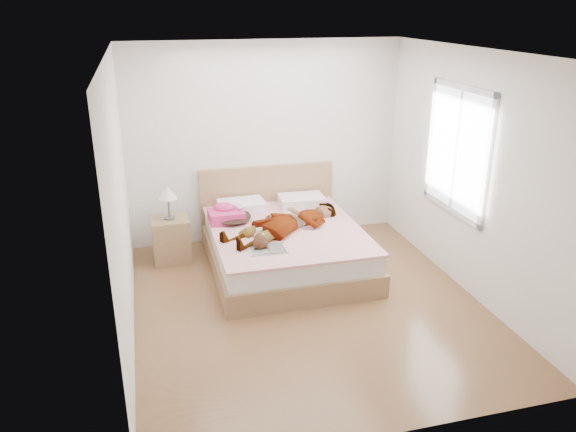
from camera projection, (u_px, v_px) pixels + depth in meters
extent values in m
plane|color=#4C2A17|center=(308.00, 305.00, 5.98)|extent=(4.00, 4.00, 0.00)
imported|color=white|center=(286.00, 219.00, 6.61)|extent=(1.75, 1.31, 0.23)
ellipsoid|color=black|center=(232.00, 216.00, 6.91)|extent=(0.50, 0.60, 0.09)
cube|color=silver|center=(238.00, 206.00, 6.82)|extent=(0.09, 0.11, 0.05)
plane|color=white|center=(312.00, 52.00, 5.06)|extent=(4.00, 4.00, 0.00)
plane|color=silver|center=(266.00, 143.00, 7.33)|extent=(3.60, 0.00, 3.60)
plane|color=silver|center=(397.00, 280.00, 3.71)|extent=(3.60, 0.00, 3.60)
plane|color=silver|center=(120.00, 205.00, 5.09)|extent=(0.00, 4.00, 4.00)
plane|color=white|center=(472.00, 175.00, 5.95)|extent=(0.00, 4.00, 4.00)
cube|color=white|center=(457.00, 150.00, 6.14)|extent=(0.02, 1.10, 1.30)
cube|color=silver|center=(488.00, 164.00, 5.62)|extent=(0.04, 0.06, 1.42)
cube|color=silver|center=(432.00, 139.00, 6.67)|extent=(0.04, 0.06, 1.42)
cube|color=silver|center=(451.00, 209.00, 6.38)|extent=(0.04, 1.22, 0.06)
cube|color=silver|center=(464.00, 87.00, 5.90)|extent=(0.04, 1.22, 0.06)
cube|color=silver|center=(457.00, 150.00, 6.14)|extent=(0.03, 0.04, 1.30)
cube|color=brown|center=(286.00, 257.00, 6.80)|extent=(1.78, 2.08, 0.26)
cube|color=silver|center=(286.00, 239.00, 6.71)|extent=(1.70, 2.00, 0.22)
cube|color=silver|center=(286.00, 229.00, 6.67)|extent=(1.74, 2.04, 0.03)
cube|color=#8C6041|center=(267.00, 202.00, 7.58)|extent=(1.80, 0.07, 1.00)
cube|color=white|center=(242.00, 206.00, 7.19)|extent=(0.61, 0.44, 0.13)
cube|color=white|center=(302.00, 201.00, 7.38)|extent=(0.60, 0.43, 0.13)
cube|color=#D53A6C|center=(226.00, 216.00, 6.85)|extent=(0.43, 0.35, 0.14)
ellipsoid|color=#DE3C94|center=(224.00, 207.00, 6.87)|extent=(0.30, 0.27, 0.13)
cube|color=silver|center=(268.00, 250.00, 6.06)|extent=(0.42, 0.29, 0.01)
cube|color=white|center=(258.00, 250.00, 6.04)|extent=(0.22, 0.28, 0.02)
cube|color=#262626|center=(277.00, 248.00, 6.08)|extent=(0.22, 0.28, 0.02)
cylinder|color=white|center=(260.00, 232.00, 6.41)|extent=(0.11, 0.11, 0.10)
torus|color=white|center=(263.00, 231.00, 6.43)|extent=(0.07, 0.03, 0.07)
cylinder|color=black|center=(260.00, 229.00, 6.39)|extent=(0.09, 0.09, 0.00)
ellipsoid|color=black|center=(260.00, 243.00, 6.08)|extent=(0.19, 0.21, 0.14)
ellipsoid|color=beige|center=(260.00, 242.00, 6.06)|extent=(0.10, 0.11, 0.07)
sphere|color=black|center=(259.00, 238.00, 6.17)|extent=(0.11, 0.11, 0.11)
sphere|color=pink|center=(256.00, 235.00, 6.19)|extent=(0.04, 0.04, 0.04)
sphere|color=pink|center=(263.00, 235.00, 6.20)|extent=(0.04, 0.04, 0.04)
ellipsoid|color=black|center=(255.00, 247.00, 6.04)|extent=(0.05, 0.07, 0.03)
ellipsoid|color=#33150E|center=(266.00, 247.00, 6.06)|extent=(0.05, 0.07, 0.03)
cube|color=brown|center=(171.00, 239.00, 6.93)|extent=(0.46, 0.41, 0.55)
cylinder|color=#545454|center=(170.00, 218.00, 6.83)|extent=(0.14, 0.14, 0.02)
cylinder|color=#505050|center=(169.00, 207.00, 6.78)|extent=(0.02, 0.02, 0.28)
cone|color=white|center=(168.00, 192.00, 6.71)|extent=(0.22, 0.22, 0.16)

